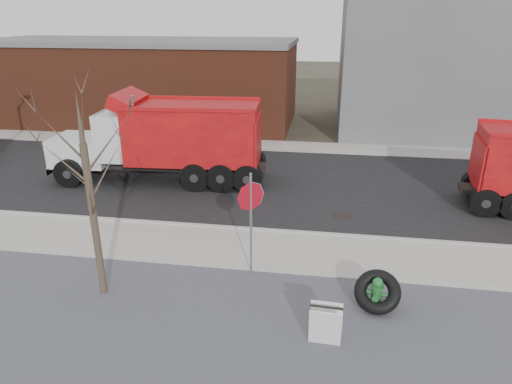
% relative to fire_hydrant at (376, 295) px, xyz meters
% --- Properties ---
extents(ground, '(120.00, 120.00, 0.00)m').
position_rel_fire_hydrant_xyz_m(ground, '(-3.71, 2.24, -0.40)').
color(ground, '#383328').
rests_on(ground, ground).
extents(gravel_verge, '(60.00, 5.00, 0.03)m').
position_rel_fire_hydrant_xyz_m(gravel_verge, '(-3.71, -1.26, -0.39)').
color(gravel_verge, slate).
rests_on(gravel_verge, ground).
extents(sidewalk, '(60.00, 2.50, 0.06)m').
position_rel_fire_hydrant_xyz_m(sidewalk, '(-3.71, 2.49, -0.37)').
color(sidewalk, '#9E9B93').
rests_on(sidewalk, ground).
extents(curb, '(60.00, 0.15, 0.11)m').
position_rel_fire_hydrant_xyz_m(curb, '(-3.71, 3.79, -0.35)').
color(curb, '#9E9B93').
rests_on(curb, ground).
extents(road, '(60.00, 9.40, 0.02)m').
position_rel_fire_hydrant_xyz_m(road, '(-3.71, 8.54, -0.39)').
color(road, black).
rests_on(road, ground).
extents(far_sidewalk, '(60.00, 2.00, 0.06)m').
position_rel_fire_hydrant_xyz_m(far_sidewalk, '(-3.71, 14.24, -0.37)').
color(far_sidewalk, '#9E9B93').
rests_on(far_sidewalk, ground).
extents(building_grey, '(12.00, 10.00, 8.00)m').
position_rel_fire_hydrant_xyz_m(building_grey, '(5.29, 20.24, 3.60)').
color(building_grey, slate).
rests_on(building_grey, ground).
extents(building_brick, '(20.20, 8.20, 5.30)m').
position_rel_fire_hydrant_xyz_m(building_brick, '(-13.71, 19.24, 2.25)').
color(building_brick, brown).
rests_on(building_brick, ground).
extents(bare_tree, '(3.20, 3.20, 5.20)m').
position_rel_fire_hydrant_xyz_m(bare_tree, '(-6.91, -0.36, 2.89)').
color(bare_tree, '#382D23').
rests_on(bare_tree, ground).
extents(fire_hydrant, '(0.50, 0.49, 0.88)m').
position_rel_fire_hydrant_xyz_m(fire_hydrant, '(0.00, 0.00, 0.00)').
color(fire_hydrant, '#2A7032').
rests_on(fire_hydrant, ground).
extents(truck_tire, '(1.29, 1.21, 1.00)m').
position_rel_fire_hydrant_xyz_m(truck_tire, '(0.02, 0.01, 0.09)').
color(truck_tire, black).
rests_on(truck_tire, ground).
extents(stop_sign, '(0.63, 0.55, 2.97)m').
position_rel_fire_hydrant_xyz_m(stop_sign, '(-3.27, 1.14, 1.60)').
color(stop_sign, gray).
rests_on(stop_sign, ground).
extents(sandwich_board, '(0.72, 0.47, 0.97)m').
position_rel_fire_hydrant_xyz_m(sandwich_board, '(-1.21, -1.49, 0.11)').
color(sandwich_board, white).
rests_on(sandwich_board, ground).
extents(dump_truck_red_b, '(9.12, 3.14, 3.79)m').
position_rel_fire_hydrant_xyz_m(dump_truck_red_b, '(-8.04, 8.10, 1.53)').
color(dump_truck_red_b, black).
rests_on(dump_truck_red_b, ground).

